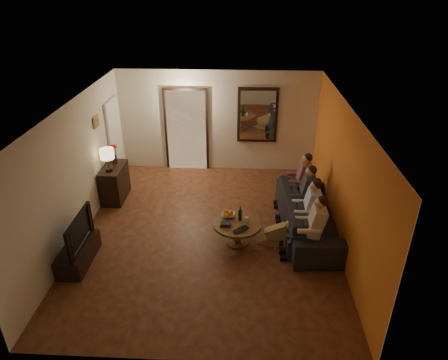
# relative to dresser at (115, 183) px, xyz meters

# --- Properties ---
(floor) EXTENTS (5.00, 6.00, 0.01)m
(floor) POSITION_rel_dresser_xyz_m (2.25, -1.28, -0.40)
(floor) COLOR #3F1F11
(floor) RESTS_ON ground
(ceiling) EXTENTS (5.00, 6.00, 0.01)m
(ceiling) POSITION_rel_dresser_xyz_m (2.25, -1.28, 2.20)
(ceiling) COLOR white
(ceiling) RESTS_ON back_wall
(back_wall) EXTENTS (5.00, 0.02, 2.60)m
(back_wall) POSITION_rel_dresser_xyz_m (2.25, 1.72, 0.90)
(back_wall) COLOR beige
(back_wall) RESTS_ON floor
(front_wall) EXTENTS (5.00, 0.02, 2.60)m
(front_wall) POSITION_rel_dresser_xyz_m (2.25, -4.28, 0.90)
(front_wall) COLOR beige
(front_wall) RESTS_ON floor
(left_wall) EXTENTS (0.02, 6.00, 2.60)m
(left_wall) POSITION_rel_dresser_xyz_m (-0.25, -1.28, 0.90)
(left_wall) COLOR beige
(left_wall) RESTS_ON floor
(right_wall) EXTENTS (0.02, 6.00, 2.60)m
(right_wall) POSITION_rel_dresser_xyz_m (4.75, -1.28, 0.90)
(right_wall) COLOR beige
(right_wall) RESTS_ON floor
(orange_accent) EXTENTS (0.01, 6.00, 2.60)m
(orange_accent) POSITION_rel_dresser_xyz_m (4.74, -1.28, 0.90)
(orange_accent) COLOR orange
(orange_accent) RESTS_ON right_wall
(kitchen_doorway) EXTENTS (1.00, 0.06, 2.10)m
(kitchen_doorway) POSITION_rel_dresser_xyz_m (1.45, 1.70, 0.65)
(kitchen_doorway) COLOR #FFE0A5
(kitchen_doorway) RESTS_ON floor
(door_trim) EXTENTS (1.12, 0.04, 2.22)m
(door_trim) POSITION_rel_dresser_xyz_m (1.45, 1.69, 0.65)
(door_trim) COLOR black
(door_trim) RESTS_ON floor
(fridge_glimpse) EXTENTS (0.45, 0.03, 1.70)m
(fridge_glimpse) POSITION_rel_dresser_xyz_m (1.70, 1.71, 0.50)
(fridge_glimpse) COLOR silver
(fridge_glimpse) RESTS_ON floor
(mirror_frame) EXTENTS (1.00, 0.05, 1.40)m
(mirror_frame) POSITION_rel_dresser_xyz_m (3.25, 1.68, 1.10)
(mirror_frame) COLOR black
(mirror_frame) RESTS_ON back_wall
(mirror_glass) EXTENTS (0.86, 0.02, 1.26)m
(mirror_glass) POSITION_rel_dresser_xyz_m (3.25, 1.65, 1.10)
(mirror_glass) COLOR white
(mirror_glass) RESTS_ON back_wall
(white_door) EXTENTS (0.06, 0.85, 2.04)m
(white_door) POSITION_rel_dresser_xyz_m (-0.21, 1.02, 0.62)
(white_door) COLOR white
(white_door) RESTS_ON floor
(framed_art) EXTENTS (0.03, 0.28, 0.24)m
(framed_art) POSITION_rel_dresser_xyz_m (-0.22, 0.02, 1.45)
(framed_art) COLOR #B28C33
(framed_art) RESTS_ON left_wall
(art_canvas) EXTENTS (0.01, 0.22, 0.18)m
(art_canvas) POSITION_rel_dresser_xyz_m (-0.21, 0.02, 1.45)
(art_canvas) COLOR brown
(art_canvas) RESTS_ON left_wall
(dresser) EXTENTS (0.45, 0.90, 0.80)m
(dresser) POSITION_rel_dresser_xyz_m (0.00, 0.00, 0.00)
(dresser) COLOR black
(dresser) RESTS_ON floor
(table_lamp) EXTENTS (0.30, 0.30, 0.54)m
(table_lamp) POSITION_rel_dresser_xyz_m (0.00, -0.22, 0.67)
(table_lamp) COLOR beige
(table_lamp) RESTS_ON dresser
(flower_vase) EXTENTS (0.14, 0.14, 0.44)m
(flower_vase) POSITION_rel_dresser_xyz_m (0.00, 0.22, 0.62)
(flower_vase) COLOR red
(flower_vase) RESTS_ON dresser
(tv_stand) EXTENTS (0.45, 1.09, 0.36)m
(tv_stand) POSITION_rel_dresser_xyz_m (0.00, -2.31, -0.22)
(tv_stand) COLOR black
(tv_stand) RESTS_ON floor
(tv) EXTENTS (1.06, 0.14, 0.61)m
(tv) POSITION_rel_dresser_xyz_m (0.00, -2.31, 0.27)
(tv) COLOR black
(tv) RESTS_ON tv_stand
(sofa) EXTENTS (2.64, 1.16, 0.75)m
(sofa) POSITION_rel_dresser_xyz_m (4.26, -1.08, -0.02)
(sofa) COLOR black
(sofa) RESTS_ON floor
(person_a) EXTENTS (0.60, 0.40, 1.20)m
(person_a) POSITION_rel_dresser_xyz_m (4.16, -1.98, 0.20)
(person_a) COLOR tan
(person_a) RESTS_ON sofa
(person_b) EXTENTS (0.60, 0.40, 1.20)m
(person_b) POSITION_rel_dresser_xyz_m (4.16, -1.38, 0.20)
(person_b) COLOR tan
(person_b) RESTS_ON sofa
(person_c) EXTENTS (0.60, 0.40, 1.20)m
(person_c) POSITION_rel_dresser_xyz_m (4.16, -0.78, 0.20)
(person_c) COLOR tan
(person_c) RESTS_ON sofa
(person_d) EXTENTS (0.60, 0.40, 1.20)m
(person_d) POSITION_rel_dresser_xyz_m (4.16, -0.18, 0.20)
(person_d) COLOR tan
(person_d) RESTS_ON sofa
(dog) EXTENTS (0.57, 0.26, 0.56)m
(dog) POSITION_rel_dresser_xyz_m (3.59, -1.59, -0.12)
(dog) COLOR olive
(dog) RESTS_ON floor
(coffee_table) EXTENTS (0.96, 0.96, 0.45)m
(coffee_table) POSITION_rel_dresser_xyz_m (2.83, -1.57, -0.17)
(coffee_table) COLOR brown
(coffee_table) RESTS_ON floor
(bowl) EXTENTS (0.26, 0.26, 0.06)m
(bowl) POSITION_rel_dresser_xyz_m (2.65, -1.35, 0.08)
(bowl) COLOR white
(bowl) RESTS_ON coffee_table
(oranges) EXTENTS (0.20, 0.20, 0.08)m
(oranges) POSITION_rel_dresser_xyz_m (2.65, -1.35, 0.15)
(oranges) COLOR orange
(oranges) RESTS_ON bowl
(wine_bottle) EXTENTS (0.07, 0.07, 0.31)m
(wine_bottle) POSITION_rel_dresser_xyz_m (2.88, -1.47, 0.21)
(wine_bottle) COLOR black
(wine_bottle) RESTS_ON coffee_table
(wine_glass) EXTENTS (0.06, 0.06, 0.10)m
(wine_glass) POSITION_rel_dresser_xyz_m (3.01, -1.52, 0.10)
(wine_glass) COLOR silver
(wine_glass) RESTS_ON coffee_table
(book_stack) EXTENTS (0.20, 0.15, 0.07)m
(book_stack) POSITION_rel_dresser_xyz_m (2.61, -1.67, 0.09)
(book_stack) COLOR black
(book_stack) RESTS_ON coffee_table
(laptop) EXTENTS (0.39, 0.37, 0.03)m
(laptop) POSITION_rel_dresser_xyz_m (2.93, -1.85, 0.06)
(laptop) COLOR black
(laptop) RESTS_ON coffee_table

